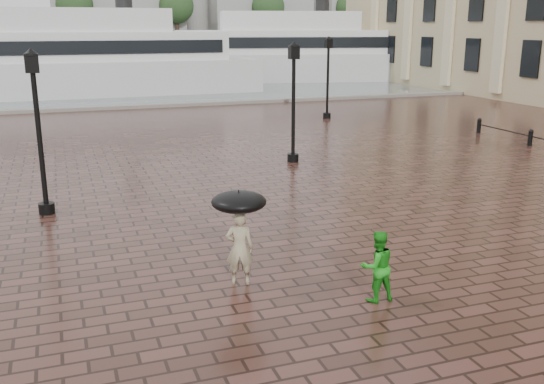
{
  "coord_description": "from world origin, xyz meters",
  "views": [
    {
      "loc": [
        -5.45,
        -7.45,
        5.11
      ],
      "look_at": [
        -0.96,
        5.23,
        1.4
      ],
      "focal_mm": 40.0,
      "sensor_mm": 36.0,
      "label": 1
    }
  ],
  "objects": [
    {
      "name": "harbour_water",
      "position": [
        0.0,
        92.0,
        0.0
      ],
      "size": [
        240.0,
        240.0,
        0.0
      ],
      "primitive_type": "plane",
      "color": "#4D595E",
      "rests_on": "ground"
    },
    {
      "name": "umbrella",
      "position": [
        -2.24,
        3.59,
        1.74
      ],
      "size": [
        1.1,
        1.1,
        1.1
      ],
      "color": "black",
      "rests_on": "ground"
    },
    {
      "name": "adult_pedestrian",
      "position": [
        -2.24,
        3.59,
        0.77
      ],
      "size": [
        0.65,
        0.53,
        1.54
      ],
      "primitive_type": "imported",
      "rotation": [
        0.0,
        0.0,
        2.81
      ],
      "color": "tan",
      "rests_on": "ground"
    },
    {
      "name": "street_lamps",
      "position": [
        -1.5,
        17.5,
        2.33
      ],
      "size": [
        21.44,
        14.44,
        4.4
      ],
      "color": "black",
      "rests_on": "ground"
    },
    {
      "name": "ferry_near",
      "position": [
        -3.21,
        41.32,
        2.6
      ],
      "size": [
        26.49,
        6.72,
        8.66
      ],
      "rotation": [
        0.0,
        0.0,
        0.01
      ],
      "color": "silver",
      "rests_on": "ground"
    },
    {
      "name": "quay_edge",
      "position": [
        0.0,
        32.0,
        0.0
      ],
      "size": [
        80.0,
        0.6,
        0.3
      ],
      "primitive_type": "cube",
      "color": "slate",
      "rests_on": "ground"
    },
    {
      "name": "ferry_far",
      "position": [
        15.8,
        47.82,
        2.62
      ],
      "size": [
        27.3,
        11.78,
        8.71
      ],
      "rotation": [
        0.0,
        0.0,
        -0.21
      ],
      "color": "silver",
      "rests_on": "ground"
    },
    {
      "name": "far_shore",
      "position": [
        0.0,
        160.0,
        1.0
      ],
      "size": [
        300.0,
        60.0,
        2.0
      ],
      "primitive_type": "cube",
      "color": "#4C4C47",
      "rests_on": "ground"
    },
    {
      "name": "child_pedestrian",
      "position": [
        -0.0,
        1.96,
        0.7
      ],
      "size": [
        0.69,
        0.54,
        1.4
      ],
      "primitive_type": "imported",
      "rotation": [
        0.0,
        0.0,
        3.13
      ],
      "color": "#1D921A",
      "rests_on": "ground"
    },
    {
      "name": "far_trees",
      "position": [
        0.0,
        138.0,
        9.42
      ],
      "size": [
        188.0,
        8.0,
        13.5
      ],
      "color": "#2D2119",
      "rests_on": "ground"
    },
    {
      "name": "ground",
      "position": [
        0.0,
        0.0,
        0.0
      ],
      "size": [
        300.0,
        300.0,
        0.0
      ],
      "primitive_type": "plane",
      "color": "#321D16",
      "rests_on": "ground"
    },
    {
      "name": "distant_skyline",
      "position": [
        48.14,
        150.0,
        9.45
      ],
      "size": [
        102.5,
        22.0,
        33.0
      ],
      "color": "gray",
      "rests_on": "ground"
    }
  ]
}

